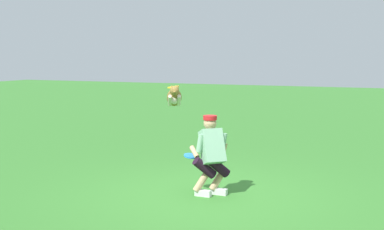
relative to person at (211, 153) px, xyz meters
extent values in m
plane|color=#377B2D|center=(0.06, 0.09, -0.70)|extent=(60.00, 60.00, 0.00)
cube|color=silver|center=(-0.10, -0.10, -0.65)|extent=(0.26, 0.10, 0.10)
cylinder|color=tan|center=(-0.07, -0.14, -0.46)|extent=(0.30, 0.29, 0.37)
cylinder|color=black|center=(-0.09, -0.08, -0.23)|extent=(0.40, 0.39, 0.37)
cube|color=silver|center=(0.10, 0.09, -0.65)|extent=(0.26, 0.10, 0.10)
cylinder|color=tan|center=(0.14, 0.06, -0.46)|extent=(0.30, 0.29, 0.37)
cylinder|color=black|center=(0.08, 0.09, -0.23)|extent=(0.40, 0.39, 0.37)
cube|color=#83B594|center=(-0.03, 0.03, 0.11)|extent=(0.53, 0.53, 0.58)
cylinder|color=#83B594|center=(-0.16, -0.13, 0.17)|extent=(0.16, 0.16, 0.29)
cylinder|color=#83B594|center=(0.13, 0.15, 0.17)|extent=(0.16, 0.16, 0.29)
cylinder|color=tan|center=(0.29, 0.02, -0.01)|extent=(0.26, 0.26, 0.19)
cylinder|color=tan|center=(-0.14, -0.17, 0.01)|extent=(0.16, 0.16, 0.27)
sphere|color=tan|center=(0.04, -0.05, 0.47)|extent=(0.21, 0.21, 0.21)
cylinder|color=red|center=(0.04, -0.05, 0.56)|extent=(0.22, 0.22, 0.07)
cylinder|color=red|center=(0.11, -0.12, 0.53)|extent=(0.12, 0.12, 0.02)
ellipsoid|color=olive|center=(1.40, -1.55, 0.73)|extent=(0.55, 0.71, 0.51)
ellipsoid|color=beige|center=(1.33, -1.41, 0.70)|extent=(0.15, 0.20, 0.17)
sphere|color=olive|center=(1.22, -1.20, 0.89)|extent=(0.17, 0.17, 0.17)
cone|color=olive|center=(1.18, -1.12, 0.87)|extent=(0.12, 0.12, 0.09)
cone|color=olive|center=(1.28, -1.20, 0.97)|extent=(0.06, 0.06, 0.07)
cone|color=olive|center=(1.18, -1.25, 0.97)|extent=(0.06, 0.06, 0.07)
cylinder|color=beige|center=(1.40, -1.36, 0.68)|extent=(0.20, 0.31, 0.25)
cylinder|color=beige|center=(1.24, -1.44, 0.68)|extent=(0.20, 0.31, 0.25)
cylinder|color=olive|center=(1.55, -1.67, 0.68)|extent=(0.20, 0.31, 0.25)
cylinder|color=olive|center=(1.40, -1.75, 0.68)|extent=(0.20, 0.31, 0.25)
cylinder|color=beige|center=(1.56, -1.89, 0.78)|extent=(0.13, 0.20, 0.23)
cylinder|color=yellow|center=(1.29, -1.29, 0.95)|extent=(0.32, 0.32, 0.06)
cylinder|color=#2880E0|center=(0.38, -0.05, -0.09)|extent=(0.24, 0.24, 0.08)
camera|label=1|loc=(-2.96, 7.56, 1.56)|focal=48.19mm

